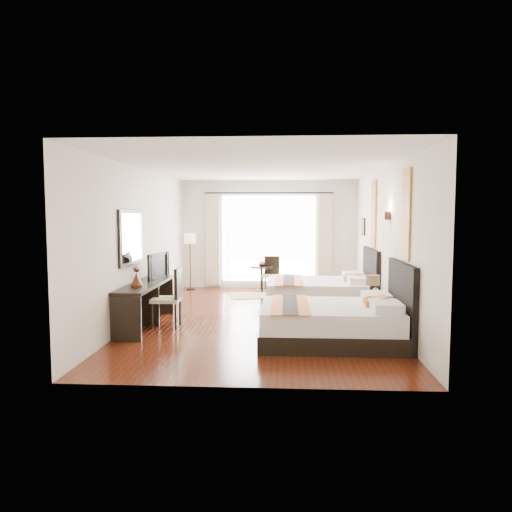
# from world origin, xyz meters

# --- Properties ---
(floor) EXTENTS (4.50, 7.50, 0.01)m
(floor) POSITION_xyz_m (0.00, 0.00, -0.01)
(floor) COLOR #38190A
(floor) RESTS_ON ground
(ceiling) EXTENTS (4.50, 7.50, 0.02)m
(ceiling) POSITION_xyz_m (0.00, 0.00, 2.79)
(ceiling) COLOR white
(ceiling) RESTS_ON wall_headboard
(wall_headboard) EXTENTS (0.01, 7.50, 2.80)m
(wall_headboard) POSITION_xyz_m (2.25, 0.00, 1.40)
(wall_headboard) COLOR silver
(wall_headboard) RESTS_ON floor
(wall_desk) EXTENTS (0.01, 7.50, 2.80)m
(wall_desk) POSITION_xyz_m (-2.25, 0.00, 1.40)
(wall_desk) COLOR silver
(wall_desk) RESTS_ON floor
(wall_window) EXTENTS (4.50, 0.01, 2.80)m
(wall_window) POSITION_xyz_m (0.00, 3.75, 1.40)
(wall_window) COLOR silver
(wall_window) RESTS_ON floor
(wall_entry) EXTENTS (4.50, 0.01, 2.80)m
(wall_entry) POSITION_xyz_m (0.00, -3.75, 1.40)
(wall_entry) COLOR silver
(wall_entry) RESTS_ON floor
(window_glass) EXTENTS (2.40, 0.02, 2.20)m
(window_glass) POSITION_xyz_m (0.00, 3.73, 1.30)
(window_glass) COLOR white
(window_glass) RESTS_ON wall_window
(sheer_curtain) EXTENTS (2.30, 0.02, 2.10)m
(sheer_curtain) POSITION_xyz_m (0.00, 3.67, 1.30)
(sheer_curtain) COLOR white
(sheer_curtain) RESTS_ON wall_window
(drape_left) EXTENTS (0.35, 0.14, 2.35)m
(drape_left) POSITION_xyz_m (-1.45, 3.63, 1.28)
(drape_left) COLOR #BBA891
(drape_left) RESTS_ON floor
(drape_right) EXTENTS (0.35, 0.14, 2.35)m
(drape_right) POSITION_xyz_m (1.45, 3.63, 1.28)
(drape_right) COLOR #BBA891
(drape_right) RESTS_ON floor
(art_panel_near) EXTENTS (0.03, 0.50, 1.35)m
(art_panel_near) POSITION_xyz_m (2.23, -1.67, 1.95)
(art_panel_near) COLOR maroon
(art_panel_near) RESTS_ON wall_headboard
(art_panel_far) EXTENTS (0.03, 0.50, 1.35)m
(art_panel_far) POSITION_xyz_m (2.23, 1.08, 1.95)
(art_panel_far) COLOR maroon
(art_panel_far) RESTS_ON wall_headboard
(wall_sconce) EXTENTS (0.10, 0.14, 0.14)m
(wall_sconce) POSITION_xyz_m (2.19, -0.44, 1.92)
(wall_sconce) COLOR #412317
(wall_sconce) RESTS_ON wall_headboard
(mirror_frame) EXTENTS (0.04, 1.25, 0.95)m
(mirror_frame) POSITION_xyz_m (-2.22, -0.77, 1.55)
(mirror_frame) COLOR black
(mirror_frame) RESTS_ON wall_desk
(mirror_glass) EXTENTS (0.01, 1.12, 0.82)m
(mirror_glass) POSITION_xyz_m (-2.19, -0.77, 1.55)
(mirror_glass) COLOR white
(mirror_glass) RESTS_ON mirror_frame
(bed_near) EXTENTS (2.18, 1.70, 1.23)m
(bed_near) POSITION_xyz_m (1.21, -1.67, 0.32)
(bed_near) COLOR black
(bed_near) RESTS_ON floor
(bed_far) EXTENTS (2.19, 1.71, 1.24)m
(bed_far) POSITION_xyz_m (1.21, 1.08, 0.32)
(bed_far) COLOR black
(bed_far) RESTS_ON floor
(nightstand) EXTENTS (0.37, 0.46, 0.44)m
(nightstand) POSITION_xyz_m (1.99, -0.44, 0.22)
(nightstand) COLOR black
(nightstand) RESTS_ON floor
(table_lamp) EXTENTS (0.24, 0.24, 0.38)m
(table_lamp) POSITION_xyz_m (1.99, -0.39, 0.76)
(table_lamp) COLOR black
(table_lamp) RESTS_ON nightstand
(vase) EXTENTS (0.14, 0.14, 0.12)m
(vase) POSITION_xyz_m (2.01, -0.55, 0.56)
(vase) COLOR black
(vase) RESTS_ON nightstand
(console_desk) EXTENTS (0.50, 2.20, 0.76)m
(console_desk) POSITION_xyz_m (-1.99, -0.77, 0.38)
(console_desk) COLOR black
(console_desk) RESTS_ON floor
(television) EXTENTS (0.27, 0.84, 0.48)m
(television) POSITION_xyz_m (-1.97, -0.22, 1.00)
(television) COLOR black
(television) RESTS_ON console_desk
(bronze_figurine) EXTENTS (0.23, 0.23, 0.30)m
(bronze_figurine) POSITION_xyz_m (-1.99, -1.26, 0.90)
(bronze_figurine) COLOR #412317
(bronze_figurine) RESTS_ON console_desk
(desk_chair) EXTENTS (0.49, 0.49, 1.02)m
(desk_chair) POSITION_xyz_m (-1.59, -0.82, 0.31)
(desk_chair) COLOR #C0B694
(desk_chair) RESTS_ON floor
(floor_lamp) EXTENTS (0.29, 0.29, 1.44)m
(floor_lamp) POSITION_xyz_m (-2.00, 3.36, 1.21)
(floor_lamp) COLOR black
(floor_lamp) RESTS_ON floor
(side_table) EXTENTS (0.55, 0.55, 0.63)m
(side_table) POSITION_xyz_m (-0.16, 3.19, 0.32)
(side_table) COLOR black
(side_table) RESTS_ON floor
(fruit_bowl) EXTENTS (0.30, 0.30, 0.06)m
(fruit_bowl) POSITION_xyz_m (-0.14, 3.22, 0.66)
(fruit_bowl) COLOR #442E18
(fruit_bowl) RESTS_ON side_table
(window_chair) EXTENTS (0.46, 0.46, 0.89)m
(window_chair) POSITION_xyz_m (0.08, 3.07, 0.27)
(window_chair) COLOR #C0B694
(window_chair) RESTS_ON floor
(jute_rug) EXTENTS (1.54, 1.22, 0.01)m
(jute_rug) POSITION_xyz_m (-0.20, 2.54, 0.01)
(jute_rug) COLOR tan
(jute_rug) RESTS_ON floor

